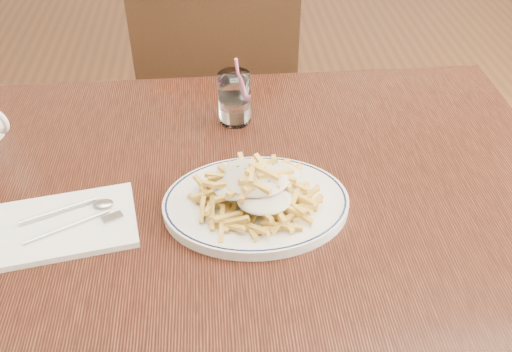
{
  "coord_description": "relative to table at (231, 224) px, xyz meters",
  "views": [
    {
      "loc": [
        -0.02,
        -0.74,
        1.39
      ],
      "look_at": [
        0.04,
        -0.05,
        0.82
      ],
      "focal_mm": 40.0,
      "sensor_mm": 36.0,
      "label": 1
    }
  ],
  "objects": [
    {
      "name": "table",
      "position": [
        0.0,
        0.0,
        0.0
      ],
      "size": [
        1.2,
        0.8,
        0.75
      ],
      "color": "black",
      "rests_on": "ground"
    },
    {
      "name": "chair_far",
      "position": [
        0.0,
        0.76,
        -0.13
      ],
      "size": [
        0.48,
        0.48,
        0.96
      ],
      "color": "black",
      "rests_on": "ground"
    },
    {
      "name": "fries_plate",
      "position": [
        0.04,
        -0.05,
        0.09
      ],
      "size": [
        0.34,
        0.3,
        0.02
      ],
      "color": "white",
      "rests_on": "table"
    },
    {
      "name": "loaded_fries",
      "position": [
        0.04,
        -0.05,
        0.13
      ],
      "size": [
        0.22,
        0.19,
        0.06
      ],
      "color": "gold",
      "rests_on": "fries_plate"
    },
    {
      "name": "napkin",
      "position": [
        -0.27,
        -0.07,
        0.08
      ],
      "size": [
        0.25,
        0.18,
        0.01
      ],
      "primitive_type": "cube",
      "rotation": [
        0.0,
        0.0,
        0.17
      ],
      "color": "white",
      "rests_on": "table"
    },
    {
      "name": "cutlery",
      "position": [
        -0.27,
        -0.06,
        0.09
      ],
      "size": [
        0.17,
        0.13,
        0.01
      ],
      "color": "silver",
      "rests_on": "napkin"
    },
    {
      "name": "water_glass",
      "position": [
        0.02,
        0.22,
        0.12
      ],
      "size": [
        0.06,
        0.06,
        0.14
      ],
      "color": "white",
      "rests_on": "table"
    }
  ]
}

